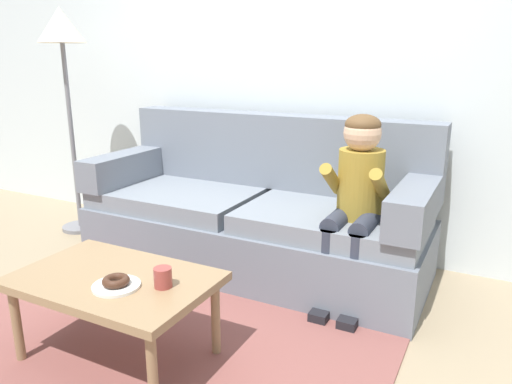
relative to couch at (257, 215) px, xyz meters
name	(u,v)px	position (x,y,z in m)	size (l,w,h in m)	color
ground	(177,317)	(-0.07, -0.86, -0.36)	(10.00, 10.00, 0.00)	#9E896B
wall_back	(283,58)	(-0.07, 0.54, 1.04)	(8.00, 0.10, 2.80)	silver
area_rug	(148,338)	(-0.07, -1.11, -0.35)	(2.41, 1.99, 0.01)	brown
couch	(257,215)	(0.00, 0.00, 0.00)	(2.29, 0.90, 1.02)	slate
coffee_table	(114,285)	(-0.09, -1.29, 0.02)	(0.92, 0.59, 0.43)	#937551
person_child	(356,192)	(0.74, -0.22, 0.31)	(0.34, 0.58, 1.10)	olive
plate	(116,286)	(0.00, -1.37, 0.08)	(0.21, 0.21, 0.01)	white
donut	(116,281)	(0.00, -1.37, 0.10)	(0.12, 0.12, 0.04)	#422619
mug	(163,277)	(0.18, -1.27, 0.11)	(0.08, 0.08, 0.09)	#993D38
toy_controller	(130,295)	(-0.44, -0.81, -0.33)	(0.23, 0.09, 0.05)	#339E56
floor_lamp	(63,47)	(-1.66, -0.04, 1.12)	(0.36, 0.36, 1.77)	slate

